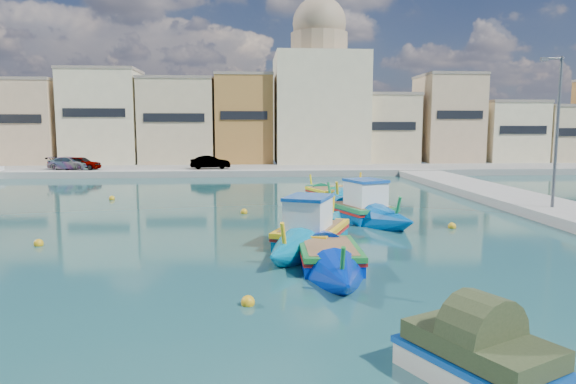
# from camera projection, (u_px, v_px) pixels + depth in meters

# --- Properties ---
(ground) EXTENTS (160.00, 160.00, 0.00)m
(ground) POSITION_uv_depth(u_px,v_px,m) (192.00, 251.00, 18.97)
(ground) COLOR #174445
(ground) RESTS_ON ground
(north_quay) EXTENTS (80.00, 8.00, 0.60)m
(north_quay) POSITION_uv_depth(u_px,v_px,m) (228.00, 171.00, 50.59)
(north_quay) COLOR gray
(north_quay) RESTS_ON ground
(north_townhouses) EXTENTS (83.20, 7.87, 10.19)m
(north_townhouses) POSITION_uv_depth(u_px,v_px,m) (290.00, 123.00, 57.77)
(north_townhouses) COLOR #C9B58B
(north_townhouses) RESTS_ON ground
(church_block) EXTENTS (10.00, 10.00, 19.10)m
(church_block) POSITION_uv_depth(u_px,v_px,m) (319.00, 93.00, 58.21)
(church_block) COLOR beige
(church_block) RESTS_ON ground
(quay_street_lamp) EXTENTS (1.18, 0.16, 8.00)m
(quay_street_lamp) POSITION_uv_depth(u_px,v_px,m) (556.00, 131.00, 25.62)
(quay_street_lamp) COLOR #595B60
(quay_street_lamp) RESTS_ON ground
(parked_cars) EXTENTS (17.14, 2.46, 1.25)m
(parked_cars) POSITION_uv_depth(u_px,v_px,m) (115.00, 163.00, 48.23)
(parked_cars) COLOR #4C1919
(parked_cars) RESTS_ON north_quay
(luzzu_turquoise_cabin) EXTENTS (5.57, 9.49, 3.03)m
(luzzu_turquoise_cabin) POSITION_uv_depth(u_px,v_px,m) (312.00, 235.00, 19.97)
(luzzu_turquoise_cabin) COLOR #0073A1
(luzzu_turquoise_cabin) RESTS_ON ground
(luzzu_blue_cabin) EXTENTS (5.00, 8.98, 3.11)m
(luzzu_blue_cabin) POSITION_uv_depth(u_px,v_px,m) (360.00, 212.00, 25.39)
(luzzu_blue_cabin) COLOR #004EA0
(luzzu_blue_cabin) RESTS_ON ground
(luzzu_cyan_mid) EXTENTS (5.46, 8.82, 2.59)m
(luzzu_cyan_mid) POSITION_uv_depth(u_px,v_px,m) (350.00, 196.00, 32.19)
(luzzu_cyan_mid) COLOR #006A9D
(luzzu_cyan_mid) RESTS_ON ground
(luzzu_green) EXTENTS (3.97, 7.39, 2.26)m
(luzzu_green) POSITION_uv_depth(u_px,v_px,m) (327.00, 195.00, 32.96)
(luzzu_green) COLOR #0B7752
(luzzu_green) RESTS_ON ground
(luzzu_blue_south) EXTENTS (2.08, 8.20, 2.35)m
(luzzu_blue_south) POSITION_uv_depth(u_px,v_px,m) (329.00, 258.00, 16.96)
(luzzu_blue_south) COLOR #0025AA
(luzzu_blue_south) RESTS_ON ground
(tender_near) EXTENTS (2.70, 3.30, 1.43)m
(tender_near) POSITION_uv_depth(u_px,v_px,m) (480.00, 360.00, 9.06)
(tender_near) COLOR beige
(tender_near) RESTS_ON ground
(mooring_buoys) EXTENTS (18.20, 24.29, 0.36)m
(mooring_buoys) POSITION_uv_depth(u_px,v_px,m) (254.00, 218.00, 25.26)
(mooring_buoys) COLOR gold
(mooring_buoys) RESTS_ON ground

